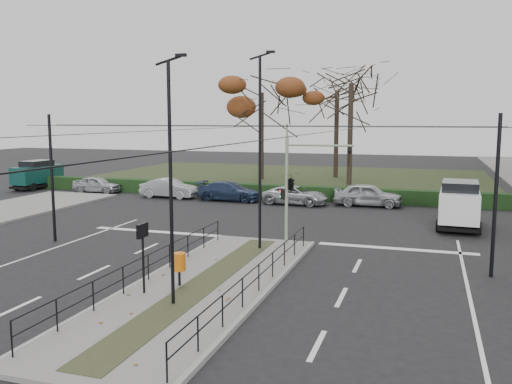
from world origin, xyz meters
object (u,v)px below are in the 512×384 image
(parked_car_second, at_px, (169,188))
(parked_car_fifth, at_px, (368,195))
(streetlamp_median_far, at_px, (260,150))
(white_van, at_px, (459,204))
(parked_car_first, at_px, (97,184))
(bare_tree_near, at_px, (351,91))
(traffic_light, at_px, (293,182))
(litter_bin, at_px, (179,262))
(streetlamp_median_near, at_px, (171,181))
(info_panel, at_px, (142,239))
(bare_tree_center, at_px, (337,97))
(rust_tree, at_px, (262,93))
(green_van, at_px, (37,174))
(parked_car_fourth, at_px, (296,195))
(parked_car_third, at_px, (230,191))

(parked_car_second, height_order, parked_car_fifth, parked_car_fifth)
(streetlamp_median_far, distance_m, parked_car_fifth, 14.85)
(streetlamp_median_far, relative_size, white_van, 1.76)
(parked_car_first, relative_size, bare_tree_near, 0.33)
(traffic_light, distance_m, parked_car_second, 17.39)
(traffic_light, relative_size, parked_car_second, 1.14)
(litter_bin, xyz_separation_m, streetlamp_median_near, (0.65, -1.75, 3.01))
(info_panel, height_order, bare_tree_center, bare_tree_center)
(parked_car_fifth, bearing_deg, bare_tree_near, 13.76)
(rust_tree, bearing_deg, parked_car_fifth, -47.95)
(litter_bin, bearing_deg, white_van, 55.96)
(traffic_light, bearing_deg, bare_tree_center, 95.62)
(streetlamp_median_far, bearing_deg, rust_tree, 107.12)
(green_van, distance_m, bare_tree_center, 27.92)
(white_van, xyz_separation_m, bare_tree_near, (-8.19, 16.44, 6.82))
(parked_car_first, bearing_deg, parked_car_second, -98.79)
(parked_car_first, height_order, parked_car_fourth, parked_car_first)
(streetlamp_median_near, height_order, white_van, streetlamp_median_near)
(streetlamp_median_near, xyz_separation_m, bare_tree_near, (0.75, 32.38, 4.16))
(parked_car_fourth, bearing_deg, traffic_light, -163.28)
(streetlamp_median_near, xyz_separation_m, parked_car_first, (-17.50, 21.86, -3.31))
(streetlamp_median_far, relative_size, rust_tree, 0.80)
(streetlamp_median_far, relative_size, bare_tree_near, 0.74)
(bare_tree_near, bearing_deg, white_van, -63.53)
(traffic_light, relative_size, streetlamp_median_near, 0.65)
(info_panel, height_order, bare_tree_near, bare_tree_near)
(parked_car_third, relative_size, parked_car_fourth, 1.05)
(bare_tree_center, bearing_deg, white_van, -64.92)
(litter_bin, distance_m, streetlamp_median_near, 3.54)
(streetlamp_median_near, bearing_deg, bare_tree_center, 92.05)
(parked_car_second, xyz_separation_m, rust_tree, (3.06, 13.10, 7.48))
(bare_tree_center, height_order, bare_tree_near, bare_tree_near)
(traffic_light, height_order, parked_car_fourth, traffic_light)
(rust_tree, height_order, parked_car_fifth, rust_tree)
(litter_bin, xyz_separation_m, parked_car_third, (-5.46, 19.44, -0.27))
(traffic_light, height_order, litter_bin, traffic_light)
(streetlamp_median_far, bearing_deg, parked_car_first, 141.58)
(parked_car_first, height_order, parked_car_fifth, parked_car_fifth)
(streetlamp_median_near, bearing_deg, parked_car_fourth, 93.40)
(traffic_light, relative_size, parked_car_third, 1.04)
(streetlamp_median_near, xyz_separation_m, white_van, (8.94, 15.94, -2.66))
(streetlamp_median_far, xyz_separation_m, rust_tree, (-8.19, 26.58, 3.73))
(rust_tree, height_order, bare_tree_near, bare_tree_near)
(streetlamp_median_near, xyz_separation_m, parked_car_second, (-10.86, 21.16, -3.26))
(litter_bin, height_order, parked_car_fourth, litter_bin)
(parked_car_third, bearing_deg, rust_tree, 8.49)
(streetlamp_median_near, height_order, parked_car_fourth, streetlamp_median_near)
(white_van, bearing_deg, parked_car_second, 165.24)
(bare_tree_center, distance_m, bare_tree_near, 5.95)
(traffic_light, bearing_deg, parked_car_first, 146.11)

